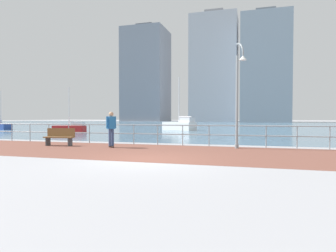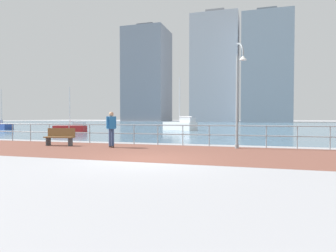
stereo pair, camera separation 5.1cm
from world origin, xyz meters
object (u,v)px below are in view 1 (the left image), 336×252
sailboat_ivory (70,128)px  sailboat_navy (0,126)px  skateboarder (111,126)px  sailboat_white (180,125)px  lamppost (239,90)px  park_bench (60,137)px

sailboat_ivory → sailboat_navy: bearing=162.8°
skateboarder → sailboat_navy: size_ratio=0.36×
skateboarder → sailboat_navy: bearing=146.1°
sailboat_navy → sailboat_ivory: sailboat_navy is taller
sailboat_white → sailboat_navy: 22.15m
lamppost → park_bench: size_ratio=3.09×
sailboat_navy → skateboarder: bearing=-33.9°
skateboarder → sailboat_white: sailboat_white is taller
sailboat_white → sailboat_navy: sailboat_white is taller
park_bench → sailboat_white: 19.91m
sailboat_white → skateboarder: bearing=-85.9°
lamppost → sailboat_navy: bearing=153.9°
lamppost → skateboarder: size_ratio=2.84×
skateboarder → park_bench: (-3.04, 0.06, -0.59)m
park_bench → sailboat_ivory: sailboat_ivory is taller
lamppost → sailboat_white: bearing=111.9°
sailboat_white → sailboat_ivory: sailboat_white is taller
sailboat_white → sailboat_ivory: bearing=-137.2°
skateboarder → park_bench: skateboarder is taller
park_bench → sailboat_white: (1.60, 19.85, 0.11)m
park_bench → sailboat_navy: sailboat_navy is taller
sailboat_ivory → lamppost: bearing=-32.2°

